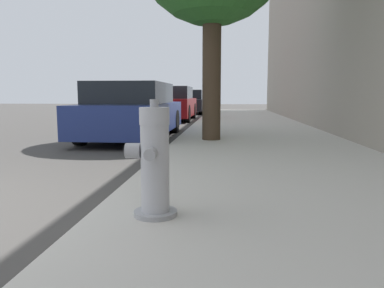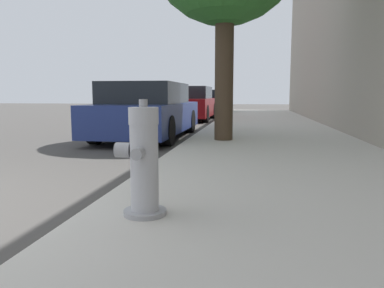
{
  "view_description": "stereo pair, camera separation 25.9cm",
  "coord_description": "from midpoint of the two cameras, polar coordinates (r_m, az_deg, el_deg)",
  "views": [
    {
      "loc": [
        2.91,
        -2.53,
        1.01
      ],
      "look_at": [
        2.56,
        1.27,
        0.51
      ],
      "focal_mm": 35.0,
      "sensor_mm": 36.0,
      "label": 1
    },
    {
      "loc": [
        3.16,
        -2.5,
        1.01
      ],
      "look_at": [
        2.56,
        1.27,
        0.51
      ],
      "focal_mm": 35.0,
      "sensor_mm": 36.0,
      "label": 2
    }
  ],
  "objects": [
    {
      "name": "sidewalk_slab",
      "position": [
        2.74,
        20.75,
        -13.09
      ],
      "size": [
        3.38,
        40.0,
        0.14
      ],
      "color": "beige",
      "rests_on": "ground_plane"
    },
    {
      "name": "fire_hydrant",
      "position": [
        2.71,
        -4.69,
        -2.89
      ],
      "size": [
        0.37,
        0.38,
        0.84
      ],
      "color": "#97979C",
      "rests_on": "sidewalk_slab"
    },
    {
      "name": "parked_car_near",
      "position": [
        8.92,
        -5.87,
        4.99
      ],
      "size": [
        1.75,
        4.42,
        1.29
      ],
      "color": "navy",
      "rests_on": "ground_plane"
    },
    {
      "name": "parked_car_mid",
      "position": [
        15.08,
        -0.05,
        6.13
      ],
      "size": [
        1.88,
        4.0,
        1.34
      ],
      "color": "maroon",
      "rests_on": "ground_plane"
    },
    {
      "name": "parked_car_far",
      "position": [
        20.83,
        3.0,
        6.42
      ],
      "size": [
        1.81,
        4.22,
        1.28
      ],
      "color": "black",
      "rests_on": "ground_plane"
    }
  ]
}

